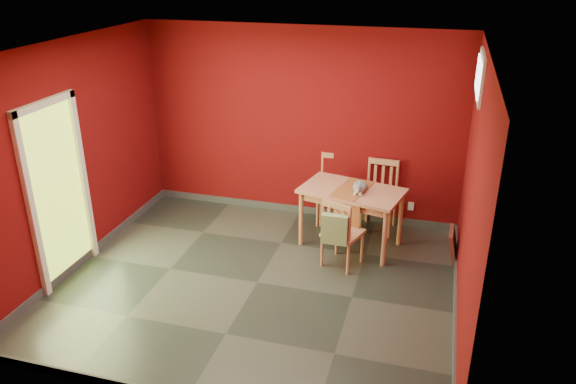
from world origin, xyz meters
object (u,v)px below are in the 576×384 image
(dining_table, at_px, (352,196))
(chair_near, at_px, (341,232))
(cat, at_px, (360,185))
(tote_bag, at_px, (335,229))
(chair_far_left, at_px, (334,188))
(picture_frame, at_px, (453,245))
(chair_far_right, at_px, (380,195))

(dining_table, xyz_separation_m, chair_near, (-0.02, -0.57, -0.23))
(dining_table, xyz_separation_m, cat, (0.10, -0.04, 0.19))
(dining_table, relative_size, tote_bag, 3.21)
(chair_near, bearing_deg, chair_far_left, 105.26)
(dining_table, distance_m, picture_frame, 1.40)
(chair_far_left, xyz_separation_m, picture_frame, (1.66, -0.70, -0.30))
(dining_table, xyz_separation_m, tote_bag, (-0.06, -0.78, -0.09))
(chair_far_right, xyz_separation_m, cat, (-0.20, -0.61, 0.38))
(dining_table, distance_m, cat, 0.22)
(dining_table, relative_size, picture_frame, 3.39)
(chair_near, relative_size, cat, 2.48)
(chair_far_right, relative_size, picture_frame, 2.37)
(chair_far_left, height_order, chair_near, chair_far_left)
(cat, height_order, picture_frame, cat)
(dining_table, distance_m, chair_near, 0.61)
(chair_near, bearing_deg, picture_frame, 21.42)
(tote_bag, bearing_deg, chair_far_right, 75.10)
(cat, bearing_deg, chair_far_right, 101.67)
(dining_table, height_order, chair_near, chair_near)
(chair_far_right, xyz_separation_m, chair_near, (-0.32, -1.15, -0.04))
(chair_far_right, xyz_separation_m, tote_bag, (-0.36, -1.36, 0.10))
(dining_table, xyz_separation_m, chair_far_right, (0.30, 0.58, -0.19))
(chair_far_left, bearing_deg, chair_far_right, -6.80)
(dining_table, xyz_separation_m, picture_frame, (1.31, -0.05, -0.49))
(chair_far_right, relative_size, tote_bag, 2.24)
(chair_far_right, distance_m, cat, 0.75)
(dining_table, relative_size, chair_far_right, 1.43)
(picture_frame, bearing_deg, chair_near, -158.58)
(tote_bag, bearing_deg, dining_table, 85.28)
(chair_far_right, height_order, picture_frame, chair_far_right)
(chair_far_left, xyz_separation_m, tote_bag, (0.29, -1.43, 0.10))
(chair_far_right, bearing_deg, chair_near, -105.48)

